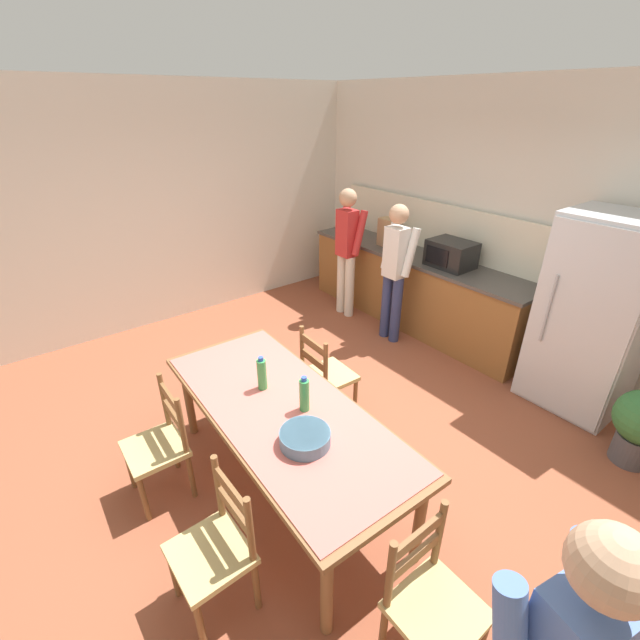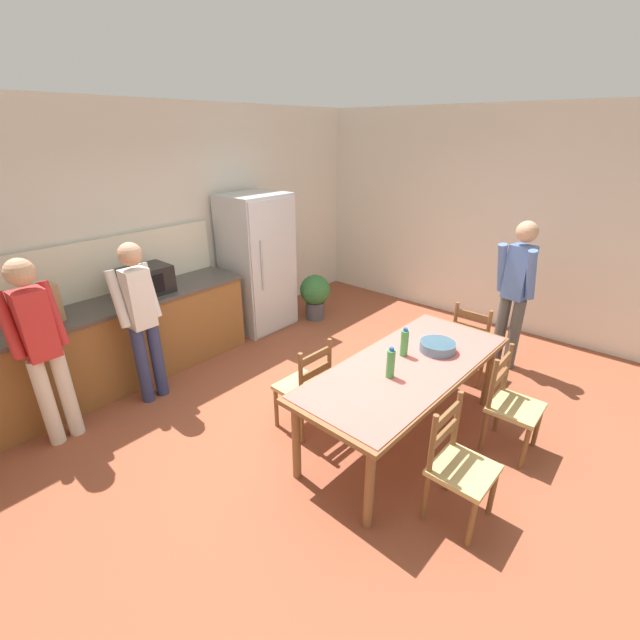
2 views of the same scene
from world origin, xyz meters
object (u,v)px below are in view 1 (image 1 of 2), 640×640
Objects in this scene: person_at_sink at (347,247)px; person_at_counter at (395,267)px; bottle_off_centre at (304,395)px; chair_side_far_left at (326,375)px; serving_bowl at (305,437)px; chair_head_end at (431,604)px; microwave at (451,254)px; bottle_near_centre at (262,374)px; chair_side_near_left at (160,445)px; paper_bag at (388,232)px; refrigerator at (593,317)px; chair_side_near_right at (216,549)px; dining_table at (283,415)px.

person_at_sink is 0.87m from person_at_counter.
bottle_off_centre is 0.30× the size of chair_side_far_left.
chair_head_end is at bearing 2.05° from serving_bowl.
microwave is 2.19m from chair_side_far_left.
chair_side_far_left is at bearing 104.67° from bottle_near_centre.
chair_side_near_left is (0.25, -3.56, -0.64)m from microwave.
bottle_near_centre is 0.16× the size of person_at_sink.
paper_bag is at bearing 124.78° from bottle_off_centre.
chair_side_near_left is 0.54× the size of person_at_sink.
refrigerator is 6.82× the size of bottle_near_centre.
bottle_off_centre is 0.30× the size of chair_side_near_right.
serving_bowl is at bearing -98.65° from refrigerator.
paper_bag is (-2.59, 0.01, 0.19)m from refrigerator.
chair_side_near_right is 1.00× the size of chair_head_end.
dining_table is 6.96× the size of serving_bowl.
refrigerator is 3.69× the size of microwave.
serving_bowl reaches higher than dining_table.
paper_bag is at bearing 117.99° from bottle_near_centre.
refrigerator reaches higher than chair_head_end.
dining_table is 0.93m from chair_side_far_left.
chair_side_far_left is 1.00× the size of chair_head_end.
person_at_counter reaches higher than chair_side_near_right.
refrigerator reaches higher than person_at_sink.
chair_side_near_left is at bearing 90.73° from chair_side_far_left.
dining_table is 8.24× the size of bottle_near_centre.
chair_head_end is at bearing -6.88° from bottle_off_centre.
bottle_off_centre is 1.14m from chair_side_near_left.
refrigerator is 3.62m from chair_side_near_right.
person_at_sink reaches higher than chair_side_far_left.
person_at_sink is at bearing 133.72° from bottle_off_centre.
person_at_counter is (0.87, -0.02, -0.02)m from person_at_sink.
chair_side_near_right is 1.00× the size of chair_side_near_left.
chair_head_end is (1.39, -0.04, -0.24)m from dining_table.
paper_bag is 0.40× the size of chair_side_far_left.
chair_side_near_right is 1.79m from chair_side_far_left.
person_at_counter reaches higher than dining_table.
person_at_counter is at bearing 116.77° from chair_side_near_right.
paper_bag reaches higher than chair_head_end.
refrigerator is at bearing 83.52° from chair_side_near_right.
person_at_counter is (-1.52, 2.39, 0.12)m from serving_bowl.
person_at_sink reaches higher than chair_side_near_left.
serving_bowl is 1.17m from chair_side_near_left.
microwave reaches higher than serving_bowl.
dining_table is at bearing -57.90° from paper_bag.
chair_side_near_right reaches higher than serving_bowl.
chair_head_end is (0.92, 0.72, 0.00)m from chair_side_near_right.
chair_side_far_left is (-0.59, 0.65, -0.44)m from bottle_off_centre.
paper_bag is 0.16× the size of dining_table.
chair_side_far_left is (-0.47, 0.76, -0.24)m from dining_table.
refrigerator is at bearing -80.39° from person_at_sink.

